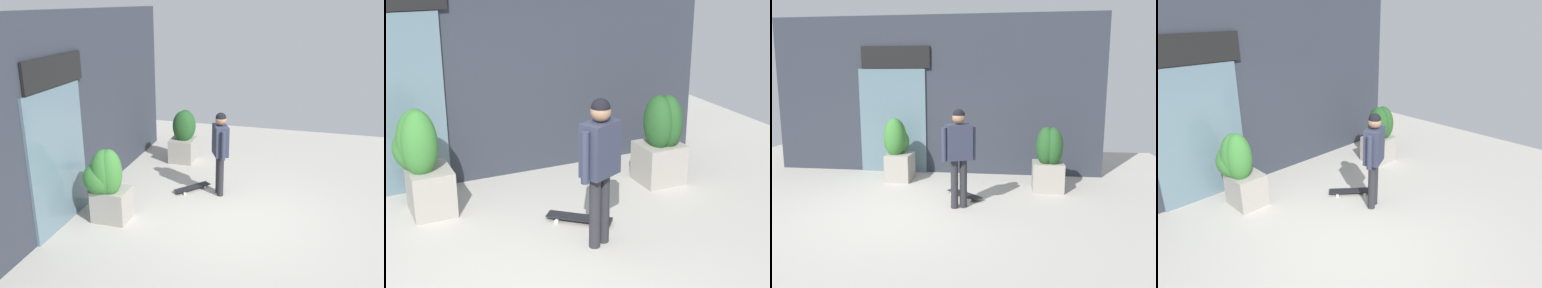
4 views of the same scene
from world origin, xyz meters
TOP-DOWN VIEW (x-y plane):
  - ground_plane at (0.00, 0.00)m, footprint 12.00×12.00m
  - building_facade at (-0.04, 2.94)m, footprint 7.82×0.31m
  - skateboarder at (0.96, 0.36)m, footprint 0.56×0.41m
  - skateboard at (0.98, 0.95)m, footprint 0.75×0.68m
  - planter_box_left at (-0.69, 2.07)m, footprint 0.67×0.76m
  - planter_box_right at (2.60, 1.62)m, footprint 0.61×0.60m

SIDE VIEW (x-z plane):
  - ground_plane at x=0.00m, z-range 0.00..0.00m
  - skateboard at x=0.98m, z-range 0.02..0.10m
  - planter_box_right at x=2.60m, z-range 0.01..1.31m
  - planter_box_left at x=-0.69m, z-range 0.07..1.46m
  - skateboarder at x=0.96m, z-range 0.20..1.94m
  - building_facade at x=-0.04m, z-range -0.01..3.66m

